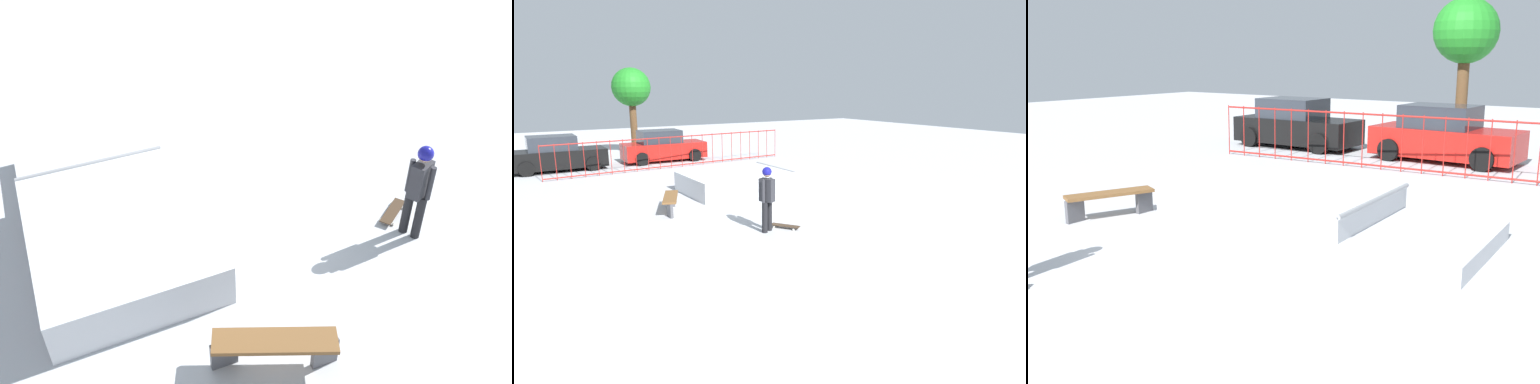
% 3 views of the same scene
% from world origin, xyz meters
% --- Properties ---
extents(ground_plane, '(60.00, 60.00, 0.00)m').
position_xyz_m(ground_plane, '(0.00, 0.00, 0.00)').
color(ground_plane, '#B7BABF').
extents(skate_ramp, '(5.49, 2.80, 0.74)m').
position_xyz_m(skate_ramp, '(0.56, 1.49, 0.32)').
color(skate_ramp, silver).
rests_on(skate_ramp, ground).
extents(skater, '(0.40, 0.44, 1.73)m').
position_xyz_m(skater, '(-1.35, -3.18, 1.01)').
color(skater, black).
rests_on(skater, ground).
extents(skateboard, '(0.63, 0.77, 0.09)m').
position_xyz_m(skateboard, '(-0.81, -3.23, 0.08)').
color(skateboard, '#3F2D1E').
rests_on(skateboard, ground).
extents(perimeter_fence, '(11.63, 0.86, 1.50)m').
position_xyz_m(perimeter_fence, '(-0.00, 7.31, 0.77)').
color(perimeter_fence, maroon).
rests_on(perimeter_fence, ground).
extents(park_bench, '(0.97, 1.63, 0.48)m').
position_xyz_m(park_bench, '(-2.85, 0.03, 0.36)').
color(park_bench, brown).
rests_on(park_bench, ground).
extents(parked_car_black, '(4.11, 1.93, 1.60)m').
position_xyz_m(parked_car_black, '(-4.95, 9.34, 0.72)').
color(parked_car_black, black).
rests_on(parked_car_black, ground).
extents(parked_car_red, '(4.15, 2.01, 1.60)m').
position_xyz_m(parked_car_red, '(0.06, 9.45, 0.72)').
color(parked_car_red, red).
rests_on(parked_car_red, ground).
extents(distant_tree, '(2.09, 2.09, 4.79)m').
position_xyz_m(distant_tree, '(-0.56, 12.50, 3.64)').
color(distant_tree, brown).
rests_on(distant_tree, ground).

